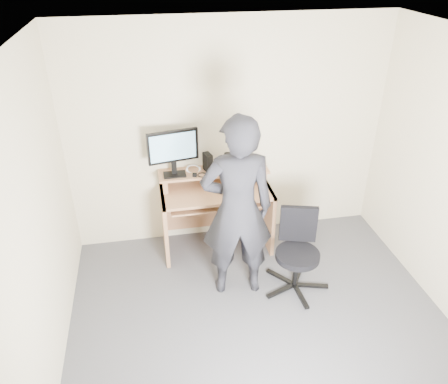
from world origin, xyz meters
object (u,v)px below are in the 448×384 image
object	(u,v)px
desk	(215,202)
office_chair	(297,248)
monitor	(173,149)
person	(237,210)

from	to	relation	value
desk	office_chair	size ratio (longest dim) A/B	1.44
monitor	office_chair	distance (m)	1.61
desk	monitor	size ratio (longest dim) A/B	2.24
desk	person	xyz separation A→B (m)	(0.08, -0.79, 0.39)
desk	office_chair	world-z (taller)	desk
office_chair	person	distance (m)	0.77
desk	monitor	world-z (taller)	monitor
monitor	office_chair	bearing A→B (deg)	-49.52
monitor	office_chair	world-z (taller)	monitor
desk	person	world-z (taller)	person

